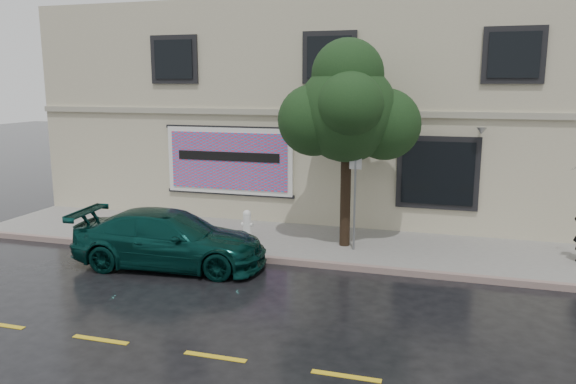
# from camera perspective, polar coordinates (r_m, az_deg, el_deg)

# --- Properties ---
(ground) EXTENTS (90.00, 90.00, 0.00)m
(ground) POSITION_cam_1_polar(r_m,az_deg,el_deg) (12.77, -0.96, -9.47)
(ground) COLOR black
(ground) RESTS_ON ground
(sidewalk) EXTENTS (20.00, 3.50, 0.15)m
(sidewalk) POSITION_cam_1_polar(r_m,az_deg,el_deg) (15.72, 2.62, -5.23)
(sidewalk) COLOR gray
(sidewalk) RESTS_ON ground
(curb) EXTENTS (20.00, 0.18, 0.16)m
(curb) POSITION_cam_1_polar(r_m,az_deg,el_deg) (14.10, 0.89, -7.14)
(curb) COLOR slate
(curb) RESTS_ON ground
(road_marking) EXTENTS (19.00, 0.12, 0.01)m
(road_marking) POSITION_cam_1_polar(r_m,az_deg,el_deg) (9.77, -7.41, -16.26)
(road_marking) COLOR gold
(road_marking) RESTS_ON ground
(building) EXTENTS (20.00, 8.12, 7.00)m
(building) POSITION_cam_1_polar(r_m,az_deg,el_deg) (20.74, 6.59, 8.25)
(building) COLOR beige
(building) RESTS_ON ground
(billboard) EXTENTS (4.30, 0.16, 2.20)m
(billboard) POSITION_cam_1_polar(r_m,az_deg,el_deg) (17.85, -6.04, 3.17)
(billboard) COLOR white
(billboard) RESTS_ON ground
(car) EXTENTS (4.93, 2.52, 1.39)m
(car) POSITION_cam_1_polar(r_m,az_deg,el_deg) (14.16, -11.89, -4.69)
(car) COLOR #08332F
(car) RESTS_ON ground
(street_tree) EXTENTS (2.60, 2.60, 4.88)m
(street_tree) POSITION_cam_1_polar(r_m,az_deg,el_deg) (14.76, 6.02, 7.98)
(street_tree) COLOR #2E2214
(street_tree) RESTS_ON sidewalk
(fire_hydrant) EXTENTS (0.33, 0.31, 0.81)m
(fire_hydrant) POSITION_cam_1_polar(r_m,az_deg,el_deg) (15.90, -4.18, -3.30)
(fire_hydrant) COLOR white
(fire_hydrant) RESTS_ON sidewalk
(sign_pole) EXTENTS (0.32, 0.06, 2.60)m
(sign_pole) POSITION_cam_1_polar(r_m,az_deg,el_deg) (14.62, 6.82, 0.06)
(sign_pole) COLOR gray
(sign_pole) RESTS_ON sidewalk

